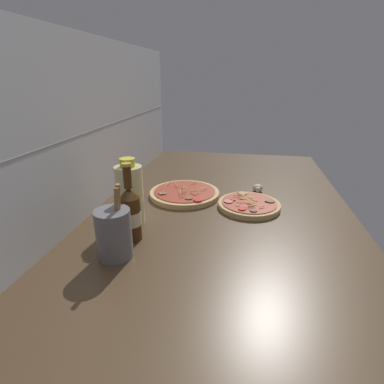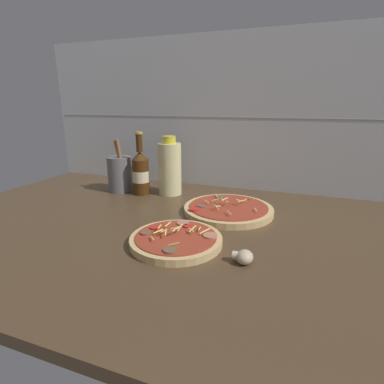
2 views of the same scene
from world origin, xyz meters
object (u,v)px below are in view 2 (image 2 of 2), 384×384
object	(u,v)px
oil_bottle	(170,168)
mushroom_left	(244,257)
utensil_crock	(120,174)
pizza_far	(228,209)
pizza_near	(177,240)
beer_bottle	(141,172)

from	to	relation	value
oil_bottle	mushroom_left	bearing A→B (deg)	-49.41
utensil_crock	oil_bottle	bearing A→B (deg)	8.60
pizza_far	utensil_crock	world-z (taller)	utensil_crock
pizza_near	utensil_crock	bearing A→B (deg)	137.59
beer_bottle	oil_bottle	world-z (taller)	beer_bottle
pizza_near	pizza_far	xyz separation A→B (cm)	(6.72, 25.25, 0.04)
beer_bottle	pizza_far	bearing A→B (deg)	-13.87
mushroom_left	beer_bottle	bearing A→B (deg)	140.48
pizza_near	pizza_far	bearing A→B (deg)	75.10
pizza_near	oil_bottle	world-z (taller)	oil_bottle
oil_bottle	pizza_far	bearing A→B (deg)	-26.44
beer_bottle	oil_bottle	size ratio (longest dim) A/B	1.07
pizza_near	pizza_far	size ratio (longest dim) A/B	0.81
pizza_near	pizza_far	world-z (taller)	pizza_far
pizza_near	utensil_crock	world-z (taller)	utensil_crock
mushroom_left	pizza_near	bearing A→B (deg)	168.03
pizza_far	utensil_crock	size ratio (longest dim) A/B	1.37
pizza_near	mushroom_left	size ratio (longest dim) A/B	5.06
oil_bottle	utensil_crock	distance (cm)	20.06
beer_bottle	mushroom_left	distance (cm)	59.43
oil_bottle	mushroom_left	xyz separation A→B (cm)	(35.48, -41.41, -8.40)
pizza_far	beer_bottle	distance (cm)	37.09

